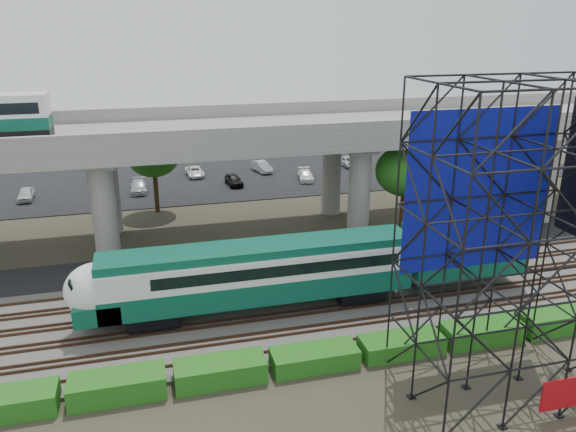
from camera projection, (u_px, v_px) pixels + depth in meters
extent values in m
plane|color=#474233|center=(277.00, 328.00, 33.49)|extent=(140.00, 140.00, 0.00)
cube|color=slate|center=(269.00, 311.00, 35.29)|extent=(90.00, 12.00, 0.20)
cube|color=black|center=(245.00, 259.00, 43.07)|extent=(90.00, 5.00, 0.08)
cube|color=black|center=(207.00, 180.00, 64.54)|extent=(90.00, 18.00, 0.08)
cube|color=slate|center=(190.00, 142.00, 84.64)|extent=(140.00, 40.00, 0.03)
cube|color=#472D1E|center=(289.00, 348.00, 30.92)|extent=(90.00, 0.08, 0.16)
cube|color=#472D1E|center=(282.00, 335.00, 32.23)|extent=(90.00, 0.08, 0.16)
cube|color=#472D1E|center=(280.00, 330.00, 32.74)|extent=(90.00, 0.08, 0.16)
cube|color=#472D1E|center=(274.00, 318.00, 34.06)|extent=(90.00, 0.08, 0.16)
cube|color=#472D1E|center=(272.00, 314.00, 34.57)|extent=(90.00, 0.08, 0.16)
cube|color=#472D1E|center=(267.00, 303.00, 35.89)|extent=(90.00, 0.08, 0.16)
cube|color=#472D1E|center=(265.00, 299.00, 36.40)|extent=(90.00, 0.08, 0.16)
cube|color=#472D1E|center=(260.00, 289.00, 37.71)|extent=(90.00, 0.08, 0.16)
cube|color=#472D1E|center=(259.00, 286.00, 38.22)|extent=(90.00, 0.08, 0.16)
cube|color=#472D1E|center=(254.00, 277.00, 39.54)|extent=(90.00, 0.08, 0.16)
cube|color=black|center=(153.00, 315.00, 33.35)|extent=(3.00, 2.20, 0.90)
cube|color=black|center=(358.00, 290.00, 36.47)|extent=(3.00, 2.20, 0.90)
cube|color=#0B4F3B|center=(260.00, 285.00, 34.53)|extent=(19.00, 3.00, 1.40)
cube|color=silver|center=(259.00, 264.00, 34.06)|extent=(19.00, 3.00, 1.50)
cube|color=#0B4F3B|center=(259.00, 249.00, 33.73)|extent=(19.00, 2.60, 0.50)
cube|color=black|center=(275.00, 261.00, 34.28)|extent=(15.00, 3.06, 0.70)
ellipsoid|color=silver|center=(96.00, 290.00, 31.96)|extent=(3.60, 3.00, 3.20)
cube|color=#0B4F3B|center=(98.00, 306.00, 32.30)|extent=(2.60, 3.00, 1.10)
cube|color=black|center=(75.00, 284.00, 31.53)|extent=(0.48, 2.00, 1.09)
cube|color=#0B4F3B|center=(464.00, 248.00, 37.56)|extent=(8.00, 3.00, 3.40)
cube|color=#9E9B93|center=(230.00, 136.00, 45.28)|extent=(80.00, 12.00, 1.20)
cube|color=#9E9B93|center=(242.00, 135.00, 39.65)|extent=(80.00, 0.50, 1.10)
cube|color=#9E9B93|center=(219.00, 111.00, 50.16)|extent=(80.00, 0.50, 1.10)
cylinder|color=#9E9B93|center=(104.00, 213.00, 41.20)|extent=(1.80, 1.80, 8.00)
cylinder|color=#9E9B93|center=(108.00, 187.00, 47.59)|extent=(1.80, 1.80, 8.00)
cube|color=#9E9B93|center=(101.00, 154.00, 43.18)|extent=(2.40, 9.00, 0.60)
cylinder|color=#9E9B93|center=(359.00, 193.00, 45.99)|extent=(1.80, 1.80, 8.00)
cylinder|color=#9E9B93|center=(331.00, 172.00, 52.39)|extent=(1.80, 1.80, 8.00)
cube|color=#9E9B93|center=(346.00, 140.00, 47.98)|extent=(2.40, 9.00, 0.60)
cylinder|color=#9E9B93|center=(547.00, 178.00, 50.31)|extent=(1.80, 1.80, 8.00)
cylinder|color=#9E9B93|center=(500.00, 161.00, 56.70)|extent=(1.80, 1.80, 8.00)
cube|color=#9E9B93|center=(527.00, 130.00, 52.29)|extent=(2.40, 9.00, 0.60)
cube|color=#0D1493|center=(479.00, 191.00, 28.14)|extent=(8.10, 0.08, 8.25)
cube|color=#AD0C14|center=(564.00, 393.00, 25.56)|extent=(2.40, 0.08, 1.60)
cube|color=black|center=(492.00, 382.00, 28.40)|extent=(9.36, 6.36, 0.08)
cube|color=#165F15|center=(6.00, 404.00, 26.03)|extent=(4.60, 1.80, 1.10)
cube|color=#165F15|center=(118.00, 386.00, 27.21)|extent=(4.60, 1.80, 1.20)
cube|color=#165F15|center=(220.00, 371.00, 28.42)|extent=(4.60, 1.80, 1.15)
cube|color=#165F15|center=(314.00, 358.00, 29.64)|extent=(4.60, 1.80, 1.03)
cube|color=#165F15|center=(401.00, 345.00, 30.84)|extent=(4.60, 1.80, 1.01)
cube|color=#165F15|center=(482.00, 332.00, 32.02)|extent=(4.60, 1.80, 1.12)
cube|color=#165F15|center=(556.00, 320.00, 33.20)|extent=(4.60, 1.80, 1.20)
cylinder|color=#382314|center=(402.00, 208.00, 47.48)|extent=(0.44, 0.44, 4.80)
ellipsoid|color=#165F15|center=(405.00, 171.00, 46.43)|extent=(4.94, 4.94, 4.18)
cylinder|color=#382314|center=(156.00, 188.00, 53.19)|extent=(0.44, 0.44, 4.80)
ellipsoid|color=#165F15|center=(153.00, 155.00, 52.14)|extent=(4.94, 4.94, 4.18)
imported|color=black|center=(190.00, 255.00, 41.96)|extent=(5.47, 3.69, 1.39)
imported|color=silver|center=(26.00, 194.00, 57.08)|extent=(1.52, 3.57, 1.20)
imported|color=#B8BCC0|center=(97.00, 177.00, 63.24)|extent=(1.51, 3.62, 1.17)
imported|color=#A7AAAF|center=(139.00, 187.00, 59.75)|extent=(1.71, 4.12, 1.19)
imported|color=white|center=(195.00, 172.00, 65.88)|extent=(2.06, 4.03, 1.09)
imported|color=black|center=(234.00, 180.00, 62.20)|extent=(1.83, 3.77, 1.24)
imported|color=#9A9BA1|center=(262.00, 167.00, 67.78)|extent=(2.24, 4.08, 1.27)
imported|color=white|center=(306.00, 175.00, 64.21)|extent=(2.22, 4.10, 1.13)
imported|color=#B9BBC2|center=(349.00, 162.00, 70.49)|extent=(1.99, 4.10, 1.13)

